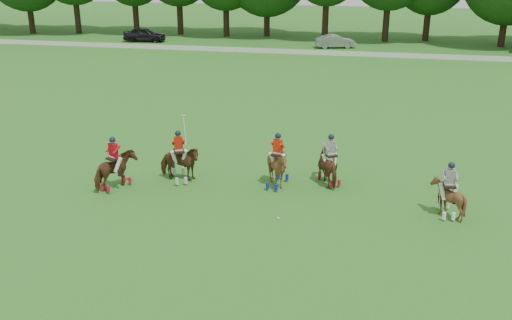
% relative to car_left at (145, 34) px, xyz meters
% --- Properties ---
extents(ground, '(180.00, 180.00, 0.00)m').
position_rel_car_left_xyz_m(ground, '(19.39, -42.50, -0.78)').
color(ground, '#23661D').
rests_on(ground, ground).
extents(boundary_rail, '(120.00, 0.10, 0.44)m').
position_rel_car_left_xyz_m(boundary_rail, '(19.39, -4.50, -0.56)').
color(boundary_rail, white).
rests_on(boundary_rail, ground).
extents(car_left, '(4.74, 2.26, 1.56)m').
position_rel_car_left_xyz_m(car_left, '(0.00, 0.00, 0.00)').
color(car_left, black).
rests_on(car_left, ground).
extents(car_mid, '(4.28, 2.56, 1.33)m').
position_rel_car_left_xyz_m(car_mid, '(20.97, 0.00, -0.12)').
color(car_mid, gray).
rests_on(car_mid, ground).
extents(polo_red_a, '(1.58, 2.07, 2.30)m').
position_rel_car_left_xyz_m(polo_red_a, '(14.76, -39.22, 0.05)').
color(polo_red_a, '#442312').
rests_on(polo_red_a, ground).
extents(polo_red_b, '(2.00, 1.88, 2.84)m').
position_rel_car_left_xyz_m(polo_red_b, '(17.14, -37.84, 0.04)').
color(polo_red_b, '#442312').
rests_on(polo_red_b, ground).
extents(polo_red_c, '(1.66, 1.79, 2.39)m').
position_rel_car_left_xyz_m(polo_red_c, '(21.44, -37.57, 0.09)').
color(polo_red_c, '#442312').
rests_on(polo_red_c, ground).
extents(polo_stripe_a, '(1.66, 1.96, 2.24)m').
position_rel_car_left_xyz_m(polo_stripe_a, '(23.59, -36.80, 0.02)').
color(polo_stripe_a, '#442312').
rests_on(polo_stripe_a, ground).
extents(polo_stripe_b, '(1.28, 1.41, 2.16)m').
position_rel_car_left_xyz_m(polo_stripe_b, '(28.24, -39.07, -0.02)').
color(polo_stripe_b, '#442312').
rests_on(polo_stripe_b, ground).
extents(polo_ball, '(0.09, 0.09, 0.09)m').
position_rel_car_left_xyz_m(polo_ball, '(22.03, -40.75, -0.74)').
color(polo_ball, white).
rests_on(polo_ball, ground).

